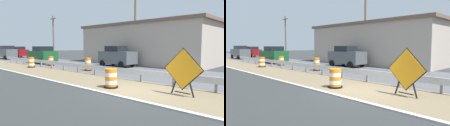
{
  "view_description": "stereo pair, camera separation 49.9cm",
  "coord_description": "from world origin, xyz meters",
  "views": [
    {
      "loc": [
        -7.41,
        -5.47,
        2.11
      ],
      "look_at": [
        1.28,
        2.85,
        1.09
      ],
      "focal_mm": 32.14,
      "sensor_mm": 36.0,
      "label": 1
    },
    {
      "loc": [
        -7.05,
        -5.82,
        2.11
      ],
      "look_at": [
        1.28,
        2.85,
        1.09
      ],
      "focal_mm": 32.14,
      "sensor_mm": 36.0,
      "label": 2
    }
  ],
  "objects": [
    {
      "name": "warning_sign_diamond",
      "position": [
        0.77,
        -1.81,
        1.07
      ],
      "size": [
        0.22,
        1.81,
        2.05
      ],
      "rotation": [
        0.0,
        0.0,
        3.04
      ],
      "color": "black",
      "rests_on": "ground"
    },
    {
      "name": "traffic_barrel_far",
      "position": [
        3.65,
        14.31,
        0.45
      ],
      "size": [
        0.69,
        0.69,
        1.01
      ],
      "color": "orange",
      "rests_on": "ground"
    },
    {
      "name": "traffic_barrel_mid",
      "position": [
        1.35,
        14.0,
        0.46
      ],
      "size": [
        0.72,
        0.72,
        1.01
      ],
      "color": "orange",
      "rests_on": "ground"
    },
    {
      "name": "traffic_barrel_close",
      "position": [
        3.59,
        7.93,
        0.5
      ],
      "size": [
        0.64,
        0.64,
        1.11
      ],
      "color": "orange",
      "rests_on": "ground"
    },
    {
      "name": "car_lead_far_lane",
      "position": [
        4.44,
        29.85,
        1.09
      ],
      "size": [
        1.99,
        4.49,
        2.18
      ],
      "rotation": [
        0.0,
        0.0,
        1.59
      ],
      "color": "#4C5156",
      "rests_on": "ground"
    },
    {
      "name": "utility_pole_mid",
      "position": [
        11.08,
        26.49,
        3.84
      ],
      "size": [
        0.24,
        1.8,
        7.37
      ],
      "color": "brown",
      "rests_on": "ground"
    },
    {
      "name": "median_dirt_strip",
      "position": [
        0.67,
        0.0,
        0.0
      ],
      "size": [
        3.74,
        120.0,
        0.01
      ],
      "primitive_type": "cube",
      "color": "#706047",
      "rests_on": "ground"
    },
    {
      "name": "guardrail_median",
      "position": [
        2.31,
        0.43,
        0.52
      ],
      "size": [
        0.18,
        45.79,
        0.71
      ],
      "color": "silver",
      "rests_on": "ground"
    },
    {
      "name": "car_mid_far_lane",
      "position": [
        8.0,
        8.56,
        1.06
      ],
      "size": [
        1.99,
        4.03,
        2.12
      ],
      "rotation": [
        0.0,
        0.0,
        -1.58
      ],
      "color": "#4C5156",
      "rests_on": "ground"
    },
    {
      "name": "curb_near_edge",
      "position": [
        -1.3,
        0.0,
        0.0
      ],
      "size": [
        0.2,
        120.0,
        0.11
      ],
      "primitive_type": "cube",
      "color": "#ADADA8",
      "rests_on": "ground"
    },
    {
      "name": "far_lane_asphalt",
      "position": [
        6.41,
        0.0,
        0.0
      ],
      "size": [
        7.73,
        120.0,
        0.0
      ],
      "primitive_type": "cube",
      "color": "#4C4C51",
      "rests_on": "ground"
    },
    {
      "name": "utility_pole_near",
      "position": [
        10.86,
        8.39,
        4.78
      ],
      "size": [
        0.24,
        1.8,
        9.24
      ],
      "color": "brown",
      "rests_on": "ground"
    },
    {
      "name": "car_lead_near_lane",
      "position": [
        4.45,
        17.78,
        1.04
      ],
      "size": [
        2.18,
        4.23,
        2.08
      ],
      "rotation": [
        0.0,
        0.0,
        1.59
      ],
      "color": "#195128",
      "rests_on": "ground"
    },
    {
      "name": "traffic_barrel_nearest",
      "position": [
        -0.18,
        1.53,
        0.43
      ],
      "size": [
        0.75,
        0.75,
        0.97
      ],
      "color": "orange",
      "rests_on": "ground"
    },
    {
      "name": "roadside_shop_near",
      "position": [
        13.83,
        8.46,
        2.39
      ],
      "size": [
        8.64,
        16.24,
        4.77
      ],
      "color": "#AD9E8E",
      "rests_on": "ground"
    },
    {
      "name": "ground_plane",
      "position": [
        0.0,
        0.0,
        0.0
      ],
      "size": [
        160.0,
        160.0,
        0.0
      ],
      "primitive_type": "plane",
      "color": "#2B2D2D"
    },
    {
      "name": "car_trailing_near_lane",
      "position": [
        7.94,
        39.81,
        0.97
      ],
      "size": [
        2.04,
        4.42,
        1.95
      ],
      "rotation": [
        0.0,
        0.0,
        -1.59
      ],
      "color": "#4C5156",
      "rests_on": "ground"
    },
    {
      "name": "car_distant_a",
      "position": [
        8.1,
        34.08,
        1.02
      ],
      "size": [
        2.09,
        4.7,
        2.03
      ],
      "rotation": [
        0.0,
        0.0,
        -1.59
      ],
      "color": "maroon",
      "rests_on": "ground"
    }
  ]
}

